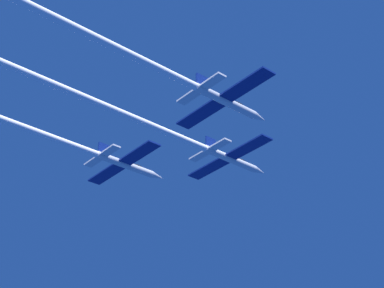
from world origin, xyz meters
The scene contains 3 objects.
jet_lead centered at (-0.31, -15.67, 0.04)m, with size 15.99×54.95×2.65m.
jet_left_wing centered at (-11.34, -25.22, -0.17)m, with size 15.99×51.54×2.65m.
jet_right_wing centered at (10.80, -30.52, -0.37)m, with size 15.99×62.88×2.65m.
Camera 1 is at (57.71, -55.33, -44.04)m, focal length 58.54 mm.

